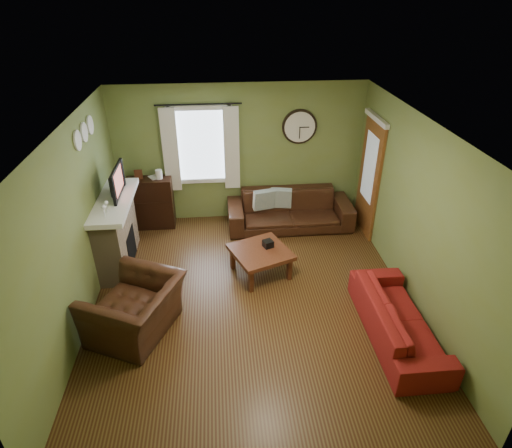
{
  "coord_description": "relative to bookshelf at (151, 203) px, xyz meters",
  "views": [
    {
      "loc": [
        -0.4,
        -4.95,
        4.14
      ],
      "look_at": [
        0.1,
        0.4,
        1.05
      ],
      "focal_mm": 30.0,
      "sensor_mm": 36.0,
      "label": 1
    }
  ],
  "objects": [
    {
      "name": "floor",
      "position": [
        1.69,
        -2.34,
        -0.49
      ],
      "size": [
        4.6,
        5.2,
        0.0
      ],
      "primitive_type": "cube",
      "color": "#462C14",
      "rests_on": "ground"
    },
    {
      "name": "ceiling",
      "position": [
        1.69,
        -2.34,
        2.11
      ],
      "size": [
        4.6,
        5.2,
        0.0
      ],
      "primitive_type": "cube",
      "color": "white",
      "rests_on": "ground"
    },
    {
      "name": "wall_left",
      "position": [
        -0.61,
        -2.34,
        0.81
      ],
      "size": [
        0.0,
        5.2,
        2.6
      ],
      "primitive_type": "cube",
      "color": "olive",
      "rests_on": "ground"
    },
    {
      "name": "wall_right",
      "position": [
        3.99,
        -2.34,
        0.81
      ],
      "size": [
        0.0,
        5.2,
        2.6
      ],
      "primitive_type": "cube",
      "color": "olive",
      "rests_on": "ground"
    },
    {
      "name": "wall_back",
      "position": [
        1.69,
        0.26,
        0.81
      ],
      "size": [
        4.6,
        0.0,
        2.6
      ],
      "primitive_type": "cube",
      "color": "olive",
      "rests_on": "ground"
    },
    {
      "name": "wall_front",
      "position": [
        1.69,
        -4.94,
        0.81
      ],
      "size": [
        4.6,
        0.0,
        2.6
      ],
      "primitive_type": "cube",
      "color": "olive",
      "rests_on": "ground"
    },
    {
      "name": "fireplace",
      "position": [
        -0.41,
        -1.19,
        0.06
      ],
      "size": [
        0.4,
        1.4,
        1.1
      ],
      "primitive_type": "cube",
      "color": "tan",
      "rests_on": "floor"
    },
    {
      "name": "firebox",
      "position": [
        -0.22,
        -1.19,
        -0.19
      ],
      "size": [
        0.04,
        0.6,
        0.55
      ],
      "primitive_type": "cube",
      "color": "black",
      "rests_on": "fireplace"
    },
    {
      "name": "mantel",
      "position": [
        -0.38,
        -1.19,
        0.65
      ],
      "size": [
        0.58,
        1.6,
        0.08
      ],
      "primitive_type": "cube",
      "color": "white",
      "rests_on": "fireplace"
    },
    {
      "name": "tv",
      "position": [
        -0.36,
        -1.04,
        0.86
      ],
      "size": [
        0.08,
        0.6,
        0.35
      ],
      "primitive_type": "imported",
      "rotation": [
        0.0,
        0.0,
        1.57
      ],
      "color": "black",
      "rests_on": "mantel"
    },
    {
      "name": "tv_screen",
      "position": [
        -0.28,
        -1.04,
        0.92
      ],
      "size": [
        0.02,
        0.62,
        0.36
      ],
      "primitive_type": "cube",
      "color": "#994C3F",
      "rests_on": "mantel"
    },
    {
      "name": "medallion_left",
      "position": [
        -0.59,
        -1.54,
        1.76
      ],
      "size": [
        0.28,
        0.28,
        0.03
      ],
      "primitive_type": "cylinder",
      "color": "white",
      "rests_on": "wall_left"
    },
    {
      "name": "medallion_mid",
      "position": [
        -0.59,
        -1.19,
        1.76
      ],
      "size": [
        0.28,
        0.28,
        0.03
      ],
      "primitive_type": "cylinder",
      "color": "white",
      "rests_on": "wall_left"
    },
    {
      "name": "medallion_right",
      "position": [
        -0.59,
        -0.84,
        1.76
      ],
      "size": [
        0.28,
        0.28,
        0.03
      ],
      "primitive_type": "cylinder",
      "color": "white",
      "rests_on": "wall_left"
    },
    {
      "name": "window_pane",
      "position": [
        0.99,
        0.24,
        1.01
      ],
      "size": [
        1.0,
        0.02,
        1.3
      ],
      "primitive_type": null,
      "color": "silver",
      "rests_on": "wall_back"
    },
    {
      "name": "curtain_rod",
      "position": [
        0.99,
        0.14,
        1.78
      ],
      "size": [
        0.03,
        0.03,
        1.5
      ],
      "primitive_type": "cylinder",
      "color": "black",
      "rests_on": "wall_back"
    },
    {
      "name": "curtain_left",
      "position": [
        0.44,
        0.14,
        0.96
      ],
      "size": [
        0.28,
        0.04,
        1.55
      ],
      "primitive_type": "cube",
      "color": "silver",
      "rests_on": "wall_back"
    },
    {
      "name": "curtain_right",
      "position": [
        1.54,
        0.14,
        0.96
      ],
      "size": [
        0.28,
        0.04,
        1.55
      ],
      "primitive_type": "cube",
      "color": "silver",
      "rests_on": "wall_back"
    },
    {
      "name": "wall_clock",
      "position": [
        2.79,
        0.21,
        1.31
      ],
      "size": [
        0.64,
        0.06,
        0.64
      ],
      "primitive_type": null,
      "color": "white",
      "rests_on": "wall_back"
    },
    {
      "name": "door",
      "position": [
        3.96,
        -0.49,
        0.56
      ],
      "size": [
        0.05,
        0.9,
        2.1
      ],
      "primitive_type": "cube",
      "color": "brown",
      "rests_on": "floor"
    },
    {
      "name": "bookshelf",
      "position": [
        0.0,
        0.0,
        0.0
      ],
      "size": [
        0.83,
        0.35,
        0.98
      ],
      "primitive_type": null,
      "color": "black",
      "rests_on": "floor"
    },
    {
      "name": "book",
      "position": [
        0.04,
        -0.0,
        0.47
      ],
      "size": [
        0.24,
        0.26,
        0.02
      ],
      "primitive_type": "imported",
      "rotation": [
        0.0,
        0.0,
        0.55
      ],
      "color": "#502615",
      "rests_on": "bookshelf"
    },
    {
      "name": "sofa_brown",
      "position": [
        2.59,
        -0.24,
        -0.15
      ],
      "size": [
        2.33,
        0.91,
        0.68
      ],
      "primitive_type": "imported",
      "color": "#331A0F",
      "rests_on": "floor"
    },
    {
      "name": "pillow_left",
      "position": [
        2.44,
        -0.14,
        0.06
      ],
      "size": [
        0.41,
        0.19,
        0.39
      ],
      "primitive_type": "cube",
      "rotation": [
        0.0,
        0.0,
        -0.19
      ],
      "color": "#97A7A5",
      "rests_on": "sofa_brown"
    },
    {
      "name": "pillow_right",
      "position": [
        2.1,
        -0.18,
        0.06
      ],
      "size": [
        0.41,
        0.2,
        0.39
      ],
      "primitive_type": "cube",
      "rotation": [
        0.0,
        0.0,
        0.23
      ],
      "color": "#97A7A5",
      "rests_on": "sofa_brown"
    },
    {
      "name": "sofa_red",
      "position": [
        3.54,
        -3.27,
        -0.21
      ],
      "size": [
        0.76,
        1.94,
        0.57
      ],
      "primitive_type": "imported",
      "rotation": [
        0.0,
        0.0,
        1.57
      ],
      "color": "maroon",
      "rests_on": "floor"
    },
    {
      "name": "armchair",
      "position": [
        0.11,
        -2.85,
        -0.12
      ],
      "size": [
        1.4,
        1.47,
        0.75
      ],
      "primitive_type": "imported",
      "rotation": [
        0.0,
        0.0,
        -2.0
      ],
      "color": "#331A0F",
      "rests_on": "floor"
    },
    {
      "name": "coffee_table",
      "position": [
        1.89,
        -1.73,
        -0.27
      ],
      "size": [
        1.09,
        1.09,
        0.45
      ],
      "primitive_type": null,
      "rotation": [
        0.0,
        0.0,
        0.38
      ],
      "color": "#502615",
      "rests_on": "floor"
    },
    {
      "name": "tissue_box",
      "position": [
        2.01,
        -1.63,
        -0.09
      ],
      "size": [
        0.19,
        0.19,
        0.11
      ],
      "primitive_type": "cube",
      "rotation": [
        0.0,
        0.0,
        0.39
      ],
      "color": "black",
      "rests_on": "coffee_table"
    },
    {
      "name": "wine_glass_a",
      "position": [
        -0.36,
        -1.77,
        0.79
      ],
      "size": [
        0.07,
        0.07,
        0.19
      ],
      "primitive_type": null,
      "color": "white",
      "rests_on": "mantel"
    },
    {
      "name": "wine_glass_b",
      "position": [
        -0.36,
        -1.61,
        0.78
      ],
      "size": [
        0.06,
        0.06,
        0.18
      ],
      "primitive_type": null,
      "color": "white",
      "rests_on": "mantel"
    }
  ]
}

